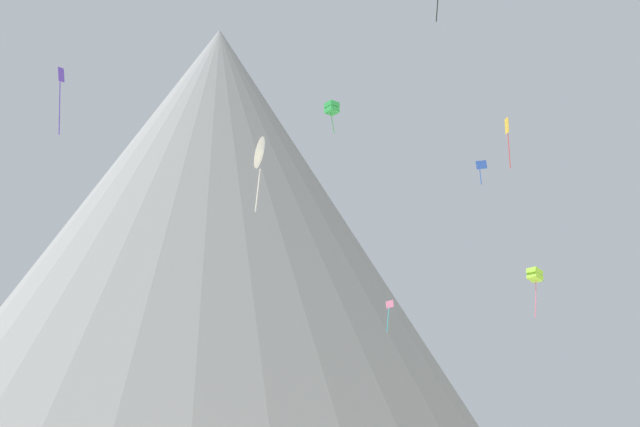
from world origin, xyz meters
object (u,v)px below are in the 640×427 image
(rock_massif, at_px, (213,266))
(kite_gold_high, at_px, (507,131))
(kite_red_mid, at_px, (272,301))
(kite_pink_mid, at_px, (389,309))
(kite_blue_high, at_px, (481,167))
(kite_lime_mid, at_px, (535,275))
(kite_white_mid, at_px, (261,153))
(kite_indigo_high, at_px, (60,89))
(kite_green_high, at_px, (332,108))

(rock_massif, xyz_separation_m, kite_gold_high, (27.68, -30.30, 8.34))
(kite_gold_high, distance_m, kite_red_mid, 30.25)
(kite_red_mid, xyz_separation_m, kite_pink_mid, (10.54, -8.70, -2.02))
(kite_blue_high, relative_size, kite_pink_mid, 0.78)
(kite_lime_mid, distance_m, kite_white_mid, 32.70)
(kite_blue_high, bearing_deg, kite_indigo_high, 61.60)
(kite_green_high, height_order, kite_indigo_high, kite_green_high)
(kite_blue_high, height_order, kite_pink_mid, kite_blue_high)
(kite_blue_high, xyz_separation_m, kite_white_mid, (-22.92, -17.27, -6.38))
(kite_lime_mid, distance_m, kite_red_mid, 27.96)
(kite_gold_high, height_order, kite_white_mid, kite_gold_high)
(kite_lime_mid, bearing_deg, kite_green_high, -160.95)
(kite_lime_mid, distance_m, kite_indigo_high, 44.94)
(kite_red_mid, distance_m, kite_white_mid, 34.51)
(rock_massif, bearing_deg, kite_red_mid, -72.38)
(kite_lime_mid, height_order, kite_blue_high, kite_blue_high)
(kite_gold_high, bearing_deg, kite_green_high, 104.56)
(kite_lime_mid, xyz_separation_m, kite_blue_high, (-4.61, 0.08, 10.38))
(rock_massif, relative_size, kite_white_mid, 18.02)
(kite_white_mid, relative_size, kite_pink_mid, 1.72)
(rock_massif, bearing_deg, kite_blue_high, -55.48)
(kite_gold_high, height_order, kite_red_mid, kite_gold_high)
(rock_massif, height_order, kite_white_mid, rock_massif)
(kite_green_high, xyz_separation_m, kite_indigo_high, (-26.32, -23.97, -10.43))
(kite_red_mid, bearing_deg, kite_indigo_high, -48.91)
(kite_white_mid, bearing_deg, kite_green_high, -2.93)
(kite_blue_high, height_order, kite_white_mid, kite_blue_high)
(kite_blue_high, relative_size, kite_indigo_high, 0.44)
(kite_lime_mid, bearing_deg, kite_red_mid, -155.02)
(kite_white_mid, relative_size, kite_green_high, 1.48)
(kite_gold_high, bearing_deg, kite_pink_mid, 119.27)
(kite_gold_high, relative_size, kite_blue_high, 2.22)
(kite_pink_mid, bearing_deg, kite_gold_high, -110.56)
(rock_massif, bearing_deg, kite_pink_mid, -58.32)
(kite_blue_high, height_order, kite_green_high, kite_green_high)
(kite_white_mid, height_order, kite_pink_mid, kite_white_mid)
(kite_gold_high, height_order, kite_green_high, kite_green_high)
(kite_green_high, bearing_deg, kite_gold_high, 114.77)
(kite_red_mid, relative_size, kite_green_high, 1.70)
(kite_gold_high, relative_size, kite_green_high, 1.48)
(kite_white_mid, bearing_deg, kite_blue_high, -36.49)
(kite_red_mid, bearing_deg, kite_white_mid, -19.51)
(kite_gold_high, distance_m, kite_lime_mid, 16.19)
(kite_gold_high, xyz_separation_m, kite_green_high, (-15.98, 11.24, 6.01))
(kite_indigo_high, bearing_deg, kite_white_mid, 151.54)
(kite_lime_mid, bearing_deg, kite_blue_high, -119.42)
(kite_green_high, relative_size, kite_indigo_high, 0.66)
(kite_blue_high, xyz_separation_m, kite_indigo_high, (-37.92, -9.16, 0.97))
(kite_gold_high, relative_size, kite_indigo_high, 0.98)
(kite_blue_high, height_order, kite_red_mid, kite_blue_high)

